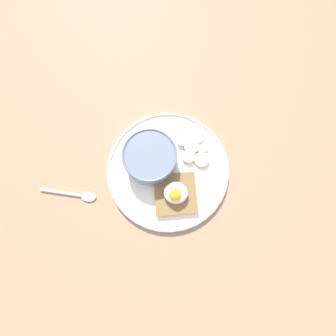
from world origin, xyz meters
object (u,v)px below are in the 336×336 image
(oatmeal_bowl, at_px, (150,158))
(banana_slice_right, at_px, (202,148))
(banana_slice_left, at_px, (201,160))
(toast_slice, at_px, (175,194))
(banana_slice_front, at_px, (192,147))
(banana_slice_back, at_px, (184,140))
(poached_egg, at_px, (176,193))
(banana_slice_inner, at_px, (196,138))
(spoon, at_px, (75,195))
(banana_slice_outer, at_px, (189,157))

(oatmeal_bowl, distance_m, banana_slice_right, 0.13)
(banana_slice_left, bearing_deg, toast_slice, 61.11)
(banana_slice_front, relative_size, banana_slice_left, 1.08)
(oatmeal_bowl, relative_size, banana_slice_left, 3.39)
(banana_slice_front, height_order, banana_slice_back, banana_slice_back)
(toast_slice, relative_size, poached_egg, 2.12)
(poached_egg, height_order, banana_slice_inner, poached_egg)
(banana_slice_left, bearing_deg, banana_slice_inner, -69.06)
(banana_slice_left, xyz_separation_m, banana_slice_back, (0.05, -0.04, 0.00))
(toast_slice, distance_m, banana_slice_right, 0.13)
(banana_slice_front, xyz_separation_m, banana_slice_right, (-0.02, -0.00, 0.00))
(toast_slice, height_order, spoon, toast_slice)
(toast_slice, distance_m, banana_slice_left, 0.10)
(banana_slice_front, distance_m, banana_slice_outer, 0.02)
(banana_slice_front, distance_m, banana_slice_back, 0.03)
(poached_egg, xyz_separation_m, banana_slice_outer, (-0.02, -0.09, -0.02))
(spoon, bearing_deg, banana_slice_outer, -153.06)
(poached_egg, xyz_separation_m, banana_slice_left, (-0.05, -0.09, -0.02))
(banana_slice_right, xyz_separation_m, banana_slice_inner, (0.02, -0.02, 0.00))
(banana_slice_front, relative_size, banana_slice_back, 1.01)
(banana_slice_inner, xyz_separation_m, spoon, (0.26, 0.17, -0.01))
(banana_slice_inner, bearing_deg, banana_slice_front, 72.93)
(oatmeal_bowl, xyz_separation_m, spoon, (0.16, 0.10, -0.04))
(oatmeal_bowl, relative_size, poached_egg, 2.28)
(toast_slice, bearing_deg, banana_slice_left, -118.89)
(toast_slice, bearing_deg, spoon, 8.49)
(toast_slice, bearing_deg, banana_slice_right, -111.69)
(oatmeal_bowl, height_order, spoon, oatmeal_bowl)
(spoon, bearing_deg, poached_egg, -171.81)
(poached_egg, bearing_deg, banana_slice_back, -90.65)
(banana_slice_left, relative_size, banana_slice_inner, 0.77)
(banana_slice_front, relative_size, banana_slice_right, 1.24)
(banana_slice_back, relative_size, banana_slice_outer, 1.22)
(oatmeal_bowl, height_order, banana_slice_front, oatmeal_bowl)
(oatmeal_bowl, relative_size, banana_slice_inner, 2.61)
(banana_slice_inner, height_order, spoon, banana_slice_inner)
(banana_slice_right, bearing_deg, spoon, 28.63)
(oatmeal_bowl, distance_m, banana_slice_inner, 0.12)
(banana_slice_outer, bearing_deg, toast_slice, 78.81)
(toast_slice, distance_m, poached_egg, 0.02)
(oatmeal_bowl, bearing_deg, banana_slice_front, -152.87)
(toast_slice, height_order, banana_slice_outer, toast_slice)
(oatmeal_bowl, distance_m, banana_slice_left, 0.12)
(banana_slice_right, relative_size, banana_slice_outer, 0.99)
(banana_slice_right, bearing_deg, banana_slice_inner, -54.37)
(poached_egg, relative_size, banana_slice_left, 1.49)
(toast_slice, xyz_separation_m, poached_egg, (0.00, 0.00, 0.02))
(poached_egg, relative_size, spoon, 0.41)
(banana_slice_left, bearing_deg, banana_slice_front, -45.24)
(banana_slice_inner, bearing_deg, oatmeal_bowl, 35.75)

